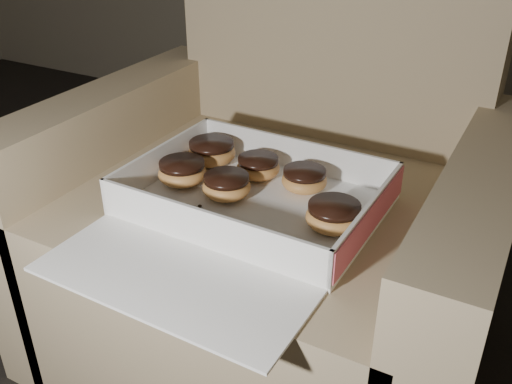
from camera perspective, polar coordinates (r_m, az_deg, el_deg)
The scene contains 11 objects.
armchair at distance 1.11m, azimuth 2.18°, elevation -3.61°, with size 0.81×0.69×0.85m.
bakery_box at distance 0.92m, azimuth -1.14°, elevation -1.95°, with size 0.41×0.47×0.07m.
donut_a at distance 1.02m, azimuth 0.22°, elevation 2.55°, with size 0.08×0.08×0.04m.
donut_b at distance 0.88m, azimuth 7.79°, elevation -2.36°, with size 0.09×0.09×0.04m.
donut_c at distance 1.07m, azimuth -4.45°, elevation 4.03°, with size 0.09×0.09×0.04m.
donut_d at distance 1.01m, azimuth -7.38°, elevation 2.03°, with size 0.09×0.09×0.04m.
donut_e at distance 0.96m, azimuth -2.96°, elevation 0.64°, with size 0.08×0.08×0.04m.
donut_f at distance 0.98m, azimuth 4.85°, elevation 1.29°, with size 0.08×0.08×0.04m.
crumb_a at distance 0.88m, azimuth -2.87°, elevation -3.54°, with size 0.01×0.01×0.00m, color black.
crumb_b at distance 0.86m, azimuth -0.49°, elevation -4.55°, with size 0.01×0.01×0.00m, color black.
crumb_c at distance 0.94m, azimuth -5.65°, elevation -1.39°, with size 0.01×0.01×0.00m, color black.
Camera 1 is at (0.64, 0.25, 0.87)m, focal length 40.00 mm.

